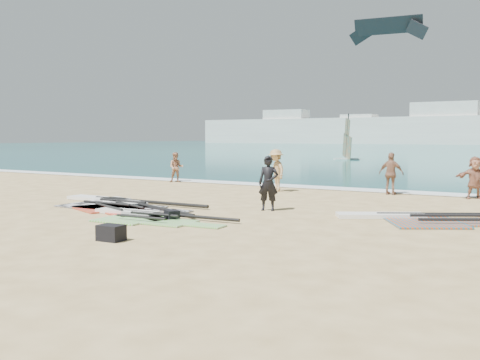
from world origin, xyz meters
The scene contains 16 objects.
ground centered at (0.00, 0.00, 0.00)m, with size 300.00×300.00×0.00m, color tan.
surf_line centered at (0.00, 12.30, 0.00)m, with size 300.00×1.20×0.04m, color white.
far_town centered at (-15.72, 150.00, 4.49)m, with size 160.00×8.00×12.00m.
rig_grey centered at (-4.36, 3.13, 0.05)m, with size 6.24×2.45×0.20m.
rig_green centered at (-1.28, 1.20, 0.05)m, with size 5.00×2.00×0.19m.
rig_orange centered at (5.94, 5.11, 0.05)m, with size 5.98×4.21×0.20m.
rig_red centered at (-3.31, 2.60, 0.05)m, with size 5.63×3.54×0.20m.
gear_bag_near centered at (0.34, -1.75, 0.18)m, with size 0.58×0.42×0.37m, color black.
gear_bag_far centered at (-0.39, 1.40, 0.14)m, with size 0.47×0.33×0.28m, color black.
person_wetsuit centered at (1.08, 4.54, 0.89)m, with size 0.65×0.43×1.78m, color black.
beachgoer_left centered at (-8.10, 11.50, 0.78)m, with size 0.76×0.59×1.56m, color tan.
beachgoer_mid centered at (-1.48, 10.01, 0.92)m, with size 1.19×0.68×1.84m, color tan.
beachgoer_back centered at (3.18, 11.30, 0.87)m, with size 1.02×0.43×1.74m, color #9A6B52.
beachgoer_right centered at (6.33, 11.50, 0.82)m, with size 1.52×0.48×1.64m, color #AA6B51.
windsurfer_left centered at (-9.47, 41.07, 1.35)m, with size 2.52×2.59×4.69m.
kitesurf_kite centered at (-6.83, 45.41, 13.58)m, with size 8.14×1.74×2.58m.
Camera 1 is at (9.17, -10.61, 2.41)m, focal length 40.00 mm.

